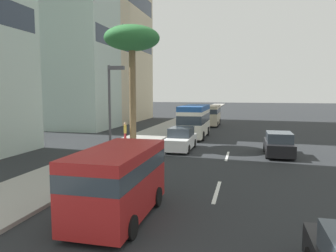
% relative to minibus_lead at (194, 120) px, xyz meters
% --- Properties ---
extents(ground_plane, '(198.00, 198.00, 0.00)m').
position_rel_minibus_lead_xyz_m(ground_plane, '(4.26, -3.54, -1.66)').
color(ground_plane, '#26282B').
extents(sidewalk_right, '(162.00, 3.77, 0.15)m').
position_rel_minibus_lead_xyz_m(sidewalk_right, '(4.26, 4.33, -1.58)').
color(sidewalk_right, '#9E9B93').
rests_on(sidewalk_right, ground_plane).
extents(lane_stripe_mid, '(3.20, 0.16, 0.01)m').
position_rel_minibus_lead_xyz_m(lane_stripe_mid, '(-16.35, -3.54, -1.65)').
color(lane_stripe_mid, silver).
rests_on(lane_stripe_mid, ground_plane).
extents(lane_stripe_far, '(3.20, 0.16, 0.01)m').
position_rel_minibus_lead_xyz_m(lane_stripe_far, '(-8.37, -3.54, -1.65)').
color(lane_stripe_far, silver).
rests_on(lane_stripe_far, ground_plane).
extents(minibus_lead, '(6.43, 2.33, 3.02)m').
position_rel_minibus_lead_xyz_m(minibus_lead, '(0.00, 0.00, 0.00)').
color(minibus_lead, silver).
rests_on(minibus_lead, ground_plane).
extents(van_second, '(5.37, 2.11, 2.59)m').
position_rel_minibus_lead_xyz_m(van_second, '(11.14, -0.40, -0.18)').
color(van_second, beige).
rests_on(van_second, ground_plane).
extents(car_third, '(4.04, 1.83, 1.60)m').
position_rel_minibus_lead_xyz_m(car_third, '(-7.35, -6.90, -0.90)').
color(car_third, black).
rests_on(car_third, ground_plane).
extents(car_fourth, '(4.39, 1.81, 1.67)m').
position_rel_minibus_lead_xyz_m(car_fourth, '(-6.70, -0.03, -0.87)').
color(car_fourth, white).
rests_on(car_fourth, ground_plane).
extents(van_sixth, '(4.75, 2.16, 2.40)m').
position_rel_minibus_lead_xyz_m(van_sixth, '(-20.05, -0.53, -0.28)').
color(van_sixth, '#A51E1E').
rests_on(van_sixth, ground_plane).
extents(pedestrian_near_lamp, '(0.38, 0.32, 1.69)m').
position_rel_minibus_lead_xyz_m(pedestrian_near_lamp, '(-5.64, 4.78, -0.58)').
color(pedestrian_near_lamp, red).
rests_on(pedestrian_near_lamp, sidewalk_right).
extents(palm_tree, '(4.40, 4.40, 9.37)m').
position_rel_minibus_lead_xyz_m(palm_tree, '(-5.37, 4.20, 6.63)').
color(palm_tree, brown).
rests_on(palm_tree, sidewalk_right).
extents(street_lamp, '(0.24, 0.97, 5.63)m').
position_rel_minibus_lead_xyz_m(street_lamp, '(-13.02, 2.71, 2.05)').
color(street_lamp, '#4C4C51').
rests_on(street_lamp, sidewalk_right).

